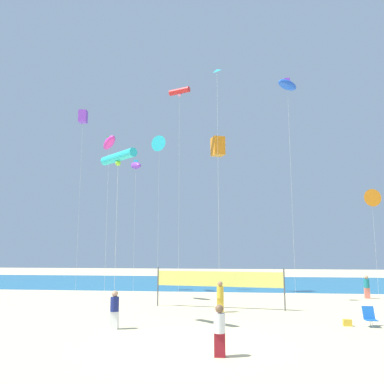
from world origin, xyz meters
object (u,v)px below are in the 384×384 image
(kite_magenta_inflatable, at_px, (109,143))
(volleyball_net, at_px, (218,281))
(kite_cyan_diamond, at_px, (217,76))
(kite_red_tube, at_px, (179,92))
(beachgoer_navy_shirt, at_px, (115,308))
(kite_violet_inflatable, at_px, (136,166))
(kite_cyan_tube, at_px, (118,157))
(beachgoer_mustard_shirt, at_px, (220,296))
(beachgoer_white_shirt, at_px, (220,329))
(kite_orange_box, at_px, (218,147))
(kite_orange_delta, at_px, (372,198))
(kite_violet_box, at_px, (83,117))
(folding_beach_chair, at_px, (370,316))
(beach_handbag, at_px, (347,323))
(kite_blue_inflatable, at_px, (287,85))
(kite_cyan_delta, at_px, (159,144))
(beachgoer_teal_shirt, at_px, (367,286))

(kite_magenta_inflatable, bearing_deg, volleyball_net, -15.43)
(kite_cyan_diamond, bearing_deg, kite_red_tube, 123.33)
(kite_red_tube, bearing_deg, beachgoer_navy_shirt, -93.13)
(kite_violet_inflatable, distance_m, kite_cyan_diamond, 10.96)
(kite_cyan_tube, xyz_separation_m, kite_violet_inflatable, (-3.06, 14.47, 2.88))
(beachgoer_mustard_shirt, relative_size, beachgoer_white_shirt, 1.03)
(kite_violet_inflatable, bearing_deg, beachgoer_mustard_shirt, -51.28)
(kite_red_tube, distance_m, kite_orange_box, 5.73)
(kite_orange_delta, bearing_deg, beachgoer_mustard_shirt, -141.50)
(beachgoer_white_shirt, bearing_deg, beachgoer_mustard_shirt, -104.67)
(beachgoer_navy_shirt, relative_size, volleyball_net, 0.21)
(beachgoer_white_shirt, bearing_deg, volleyball_net, -104.07)
(beachgoer_navy_shirt, height_order, kite_violet_box, kite_violet_box)
(kite_cyan_diamond, bearing_deg, volleyball_net, -88.21)
(folding_beach_chair, height_order, kite_orange_delta, kite_orange_delta)
(kite_red_tube, bearing_deg, kite_violet_box, 176.29)
(beachgoer_white_shirt, xyz_separation_m, kite_orange_box, (-0.92, 18.94, 11.40))
(beachgoer_navy_shirt, height_order, volleyball_net, volleyball_net)
(beachgoer_white_shirt, distance_m, kite_orange_box, 22.13)
(volleyball_net, bearing_deg, beach_handbag, -38.11)
(kite_violet_box, bearing_deg, beachgoer_navy_shirt, -60.81)
(beachgoer_mustard_shirt, relative_size, kite_blue_inflatable, 0.10)
(kite_magenta_inflatable, bearing_deg, kite_blue_inflatable, 9.04)
(beachgoer_white_shirt, bearing_deg, kite_magenta_inflatable, -73.84)
(beach_handbag, distance_m, kite_cyan_tube, 13.23)
(kite_magenta_inflatable, height_order, kite_blue_inflatable, kite_blue_inflatable)
(kite_red_tube, relative_size, kite_cyan_delta, 1.26)
(kite_cyan_diamond, bearing_deg, beachgoer_white_shirt, -87.09)
(beach_handbag, xyz_separation_m, kite_orange_delta, (5.68, 12.63, 7.42))
(beachgoer_mustard_shirt, bearing_deg, kite_magenta_inflatable, 133.94)
(beachgoer_white_shirt, bearing_deg, kite_orange_box, -104.36)
(beach_handbag, relative_size, kite_orange_delta, 0.05)
(beachgoer_white_shirt, relative_size, kite_blue_inflatable, 0.10)
(volleyball_net, distance_m, kite_red_tube, 17.16)
(beach_handbag, height_order, kite_cyan_diamond, kite_cyan_diamond)
(beachgoer_mustard_shirt, relative_size, folding_beach_chair, 1.92)
(beachgoer_teal_shirt, height_order, kite_violet_inflatable, kite_violet_inflatable)
(beachgoer_teal_shirt, xyz_separation_m, kite_cyan_delta, (-16.14, 2.90, 12.04))
(volleyball_net, bearing_deg, kite_violet_box, 148.37)
(beachgoer_mustard_shirt, distance_m, beachgoer_teal_shirt, 12.82)
(beachgoer_navy_shirt, bearing_deg, kite_red_tube, -83.31)
(kite_cyan_tube, height_order, kite_orange_delta, kite_orange_delta)
(beach_handbag, height_order, kite_magenta_inflatable, kite_magenta_inflatable)
(beachgoer_teal_shirt, xyz_separation_m, kite_violet_box, (-22.80, 1.47, 14.35))
(beachgoer_white_shirt, distance_m, kite_orange_delta, 22.70)
(kite_cyan_delta, xyz_separation_m, kite_violet_box, (-6.66, -1.43, 2.31))
(beachgoer_navy_shirt, distance_m, kite_red_tube, 21.14)
(beachgoer_white_shirt, bearing_deg, beachgoer_navy_shirt, -56.38)
(kite_cyan_tube, xyz_separation_m, kite_red_tube, (0.92, 13.39, 9.00))
(volleyball_net, xyz_separation_m, kite_red_tube, (-3.53, 7.01, 15.26))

